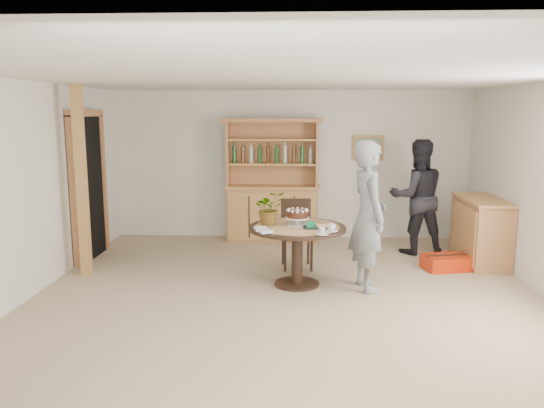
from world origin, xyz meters
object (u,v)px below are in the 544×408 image
at_px(hutch, 272,200).
at_px(dining_chair, 297,229).
at_px(adult_person, 417,197).
at_px(sideboard, 481,230).
at_px(teen_boy, 368,216).
at_px(red_suitcase, 446,262).
at_px(dining_table, 297,238).

height_order(hutch, dining_chair, hutch).
distance_m(hutch, adult_person, 2.36).
distance_m(sideboard, adult_person, 1.03).
height_order(dining_chair, teen_boy, teen_boy).
relative_size(hutch, teen_boy, 1.12).
distance_m(dining_chair, teen_boy, 1.32).
bearing_deg(teen_boy, dining_chair, 31.06).
relative_size(adult_person, red_suitcase, 2.59).
bearing_deg(sideboard, hutch, 157.79).
height_order(sideboard, dining_table, sideboard).
bearing_deg(dining_chair, teen_boy, -53.05).
xyz_separation_m(dining_table, red_suitcase, (2.06, 0.75, -0.50)).
bearing_deg(hutch, dining_chair, -75.28).
height_order(adult_person, red_suitcase, adult_person).
relative_size(dining_chair, adult_person, 0.54).
distance_m(dining_table, teen_boy, 0.91).
distance_m(sideboard, dining_chair, 2.65).
height_order(sideboard, teen_boy, teen_boy).
bearing_deg(hutch, sideboard, -22.21).
bearing_deg(dining_chair, dining_table, -95.22).
bearing_deg(dining_chair, sideboard, 0.69).
bearing_deg(adult_person, sideboard, 142.24).
bearing_deg(red_suitcase, sideboard, 20.54).
xyz_separation_m(teen_boy, adult_person, (0.97, 1.74, -0.04)).
bearing_deg(dining_chair, red_suitcase, -7.85).
relative_size(sideboard, red_suitcase, 1.87).
height_order(hutch, dining_table, hutch).
bearing_deg(adult_person, hutch, -23.45).
bearing_deg(sideboard, red_suitcase, -146.85).
xyz_separation_m(hutch, red_suitcase, (2.47, -1.61, -0.59)).
bearing_deg(dining_table, teen_boy, -6.71).
distance_m(sideboard, red_suitcase, 0.78).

